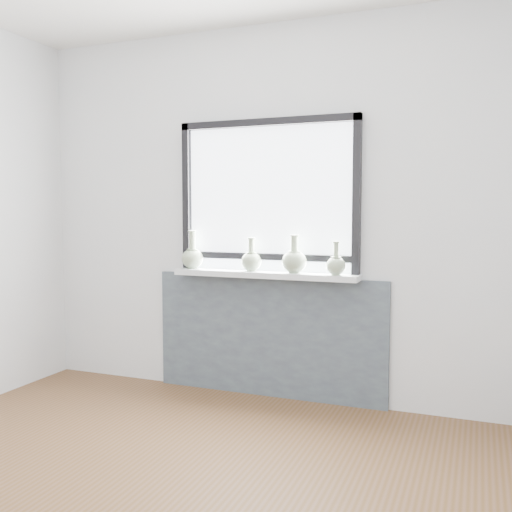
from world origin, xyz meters
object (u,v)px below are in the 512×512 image
(vase_b, at_px, (251,260))
(vase_c, at_px, (294,260))
(vase_a, at_px, (192,257))
(windowsill, at_px, (264,274))
(vase_d, at_px, (336,264))

(vase_b, bearing_deg, vase_c, -3.41)
(vase_a, bearing_deg, vase_b, 0.27)
(windowsill, height_order, vase_a, vase_a)
(windowsill, relative_size, vase_d, 5.96)
(vase_a, bearing_deg, windowsill, -0.00)
(windowsill, bearing_deg, vase_d, -2.88)
(vase_a, distance_m, vase_d, 1.07)
(windowsill, xyz_separation_m, vase_c, (0.22, -0.02, 0.11))
(vase_a, relative_size, vase_d, 1.25)
(vase_b, height_order, vase_c, vase_c)
(vase_b, distance_m, vase_c, 0.32)
(windowsill, height_order, vase_c, vase_c)
(vase_c, bearing_deg, vase_a, 178.75)
(vase_a, relative_size, vase_b, 1.19)
(windowsill, height_order, vase_d, vase_d)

